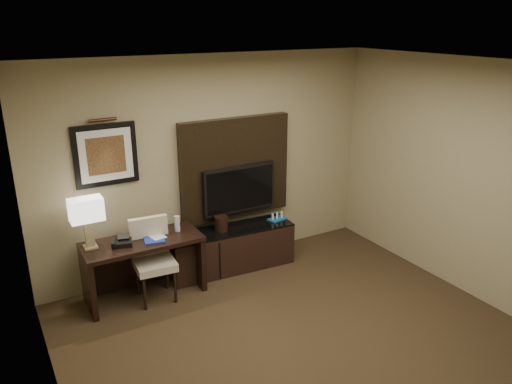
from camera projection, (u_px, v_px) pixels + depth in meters
floor at (330, 368)px, 4.67m from camera, size 4.50×5.00×0.01m
ceiling at (347, 72)px, 3.77m from camera, size 4.50×5.00×0.01m
wall_back at (212, 164)px, 6.26m from camera, size 4.50×0.01×2.70m
wall_left at (58, 309)px, 3.16m from camera, size 0.01×5.00×2.70m
wall_right at (505, 192)px, 5.28m from camera, size 0.01×5.00×2.70m
desk at (144, 268)px, 5.76m from camera, size 1.33×0.57×0.71m
credenza at (231, 249)px, 6.42m from camera, size 1.64×0.56×0.56m
tv_wall_panel at (235, 168)px, 6.38m from camera, size 1.50×0.12×1.30m
tv at (239, 189)px, 6.38m from camera, size 1.00×0.08×0.60m
artwork at (106, 155)px, 5.53m from camera, size 0.70×0.04×0.70m
picture_light at (103, 120)px, 5.37m from camera, size 0.04×0.04×0.30m
desk_chair at (155, 263)px, 5.66m from camera, size 0.48×0.54×0.91m
table_lamp at (88, 222)px, 5.36m from camera, size 0.40×0.27×0.60m
desk_phone at (122, 240)px, 5.50m from camera, size 0.26×0.25×0.11m
blue_folder at (154, 238)px, 5.66m from camera, size 0.29×0.34×0.02m
book at (150, 231)px, 5.62m from camera, size 0.16×0.05×0.21m
water_bottle at (177, 224)px, 5.84m from camera, size 0.07×0.07×0.19m
ice_bucket at (221, 223)px, 6.26m from camera, size 0.22×0.22×0.19m
minibar_tray at (277, 217)px, 6.60m from camera, size 0.26×0.18×0.08m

